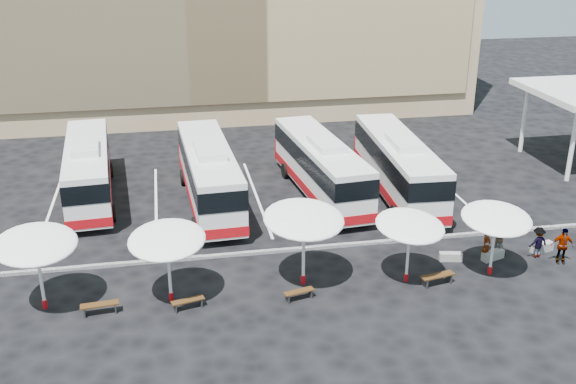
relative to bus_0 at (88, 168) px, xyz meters
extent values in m
plane|color=black|center=(9.82, -9.66, -1.88)|extent=(120.00, 120.00, 0.00)
cylinder|color=white|center=(29.82, -2.66, 0.52)|extent=(0.30, 0.30, 4.80)
cylinder|color=white|center=(29.82, 3.34, 0.52)|extent=(0.30, 0.30, 4.80)
cube|color=black|center=(9.82, -9.16, -1.80)|extent=(34.00, 0.25, 0.15)
cube|color=white|center=(-2.18, -1.66, -1.87)|extent=(0.15, 12.00, 0.01)
cube|color=white|center=(3.82, -1.66, -1.87)|extent=(0.15, 12.00, 0.01)
cube|color=white|center=(9.82, -1.66, -1.87)|extent=(0.15, 12.00, 0.01)
cube|color=white|center=(15.82, -1.66, -1.87)|extent=(0.15, 12.00, 0.01)
cube|color=white|center=(21.82, -1.66, -1.87)|extent=(0.15, 12.00, 0.01)
cube|color=white|center=(0.00, -0.01, -0.02)|extent=(3.20, 11.59, 2.86)
cube|color=black|center=(0.00, -0.01, 0.56)|extent=(3.26, 11.65, 1.05)
cube|color=#A30B12|center=(0.00, -0.01, -1.07)|extent=(3.26, 11.65, 0.52)
cube|color=#A30B12|center=(-0.41, 5.70, -0.73)|extent=(2.45, 0.37, 1.34)
cube|color=white|center=(0.07, -0.97, 1.61)|extent=(1.73, 2.96, 0.38)
cylinder|color=black|center=(-1.43, 3.23, -1.40)|extent=(0.40, 0.98, 0.95)
cylinder|color=black|center=(0.95, 3.40, -1.40)|extent=(0.40, 0.98, 0.95)
cylinder|color=black|center=(-0.92, -3.91, -1.40)|extent=(0.40, 0.98, 0.95)
cylinder|color=black|center=(1.46, -3.73, -1.40)|extent=(0.40, 0.98, 0.95)
cube|color=white|center=(6.98, -2.28, 0.06)|extent=(3.03, 12.04, 2.99)
cube|color=black|center=(6.98, -2.28, 0.66)|extent=(3.09, 12.11, 1.09)
cube|color=#A30B12|center=(6.98, -2.28, -1.03)|extent=(3.09, 12.11, 0.55)
cube|color=#A30B12|center=(6.71, 3.68, -0.68)|extent=(2.55, 0.32, 1.39)
cube|color=white|center=(7.03, -3.28, 1.76)|extent=(1.73, 3.06, 0.40)
cylinder|color=black|center=(5.58, 1.14, -1.38)|extent=(0.39, 1.01, 1.00)
cylinder|color=black|center=(8.07, 1.25, -1.38)|extent=(0.39, 1.01, 1.00)
cylinder|color=black|center=(5.92, -6.32, -1.38)|extent=(0.39, 1.01, 1.00)
cylinder|color=black|center=(8.41, -6.20, -1.38)|extent=(0.39, 1.01, 1.00)
cube|color=white|center=(13.68, -2.08, 0.02)|extent=(3.57, 11.83, 2.91)
cube|color=black|center=(13.68, -2.08, 0.60)|extent=(3.63, 11.89, 1.07)
cube|color=#A30B12|center=(13.68, -2.08, -1.05)|extent=(3.63, 11.89, 0.53)
cube|color=#A30B12|center=(13.10, 3.71, -0.71)|extent=(2.49, 0.44, 1.36)
cube|color=white|center=(13.78, -3.05, 1.67)|extent=(1.83, 3.05, 0.39)
cylinder|color=black|center=(12.14, 1.18, -1.39)|extent=(0.43, 1.00, 0.97)
cylinder|color=black|center=(14.55, 1.42, -1.39)|extent=(0.43, 1.00, 0.97)
cylinder|color=black|center=(12.86, -6.06, -1.39)|extent=(0.43, 1.00, 0.97)
cylinder|color=black|center=(15.27, -5.82, -1.39)|extent=(0.43, 1.00, 0.97)
cube|color=white|center=(18.26, -2.89, 0.06)|extent=(3.07, 12.03, 2.98)
cube|color=black|center=(18.26, -2.89, 0.66)|extent=(3.13, 12.09, 1.09)
cube|color=#A30B12|center=(18.26, -2.89, -1.03)|extent=(3.13, 12.09, 0.55)
cube|color=#A30B12|center=(18.56, 3.06, -0.68)|extent=(2.55, 0.32, 1.39)
cube|color=white|center=(18.21, -3.88, 1.75)|extent=(1.73, 3.05, 0.40)
cylinder|color=black|center=(17.19, 0.64, -1.38)|extent=(0.40, 1.01, 0.99)
cylinder|color=black|center=(19.67, 0.52, -1.38)|extent=(0.40, 1.01, 0.99)
cylinder|color=black|center=(16.83, -6.80, -1.38)|extent=(0.40, 1.01, 0.99)
cylinder|color=black|center=(19.31, -6.92, -1.38)|extent=(0.40, 1.01, 0.99)
cylinder|color=white|center=(-0.94, -12.51, -0.37)|extent=(0.18, 0.18, 3.02)
cylinder|color=#A30B12|center=(-0.94, -12.51, -1.68)|extent=(0.28, 0.28, 0.40)
ellipsoid|color=white|center=(-0.94, -12.51, 1.20)|extent=(4.41, 4.44, 1.04)
cylinder|color=white|center=(4.43, -12.87, -0.42)|extent=(0.16, 0.16, 2.92)
cylinder|color=#A30B12|center=(4.43, -12.87, -1.68)|extent=(0.25, 0.25, 0.39)
ellipsoid|color=white|center=(4.43, -12.87, 1.09)|extent=(3.89, 3.92, 1.00)
cylinder|color=white|center=(10.44, -12.49, -0.28)|extent=(0.18, 0.18, 3.20)
cylinder|color=#A30B12|center=(10.44, -12.49, -1.66)|extent=(0.28, 0.28, 0.43)
ellipsoid|color=white|center=(10.44, -12.49, 1.38)|extent=(4.35, 4.38, 1.10)
cylinder|color=white|center=(15.18, -13.14, -0.49)|extent=(0.17, 0.17, 2.77)
cylinder|color=#A30B12|center=(15.18, -13.14, -1.69)|extent=(0.26, 0.26, 0.37)
ellipsoid|color=white|center=(15.18, -13.14, 0.94)|extent=(4.07, 4.10, 0.95)
cylinder|color=white|center=(19.30, -13.22, -0.46)|extent=(0.14, 0.14, 2.83)
cylinder|color=#A30B12|center=(19.30, -13.22, -1.69)|extent=(0.22, 0.22, 0.38)
ellipsoid|color=white|center=(19.30, -13.22, 1.00)|extent=(3.42, 3.46, 0.97)
cube|color=#331D0B|center=(1.44, -13.43, -1.42)|extent=(1.62, 0.57, 0.06)
cube|color=black|center=(0.80, -13.49, -1.66)|extent=(0.10, 0.41, 0.42)
cube|color=black|center=(2.07, -13.38, -1.66)|extent=(0.10, 0.41, 0.42)
cube|color=#331D0B|center=(5.13, -13.71, -1.47)|extent=(1.47, 0.72, 0.06)
cube|color=black|center=(4.57, -13.85, -1.69)|extent=(0.14, 0.36, 0.38)
cube|color=black|center=(5.68, -13.57, -1.69)|extent=(0.14, 0.36, 0.38)
cube|color=#331D0B|center=(9.96, -13.83, -1.48)|extent=(1.43, 0.69, 0.06)
cube|color=black|center=(9.43, -13.97, -1.69)|extent=(0.14, 0.35, 0.37)
cube|color=black|center=(10.50, -13.70, -1.69)|extent=(0.14, 0.35, 0.37)
cube|color=#331D0B|center=(16.46, -13.73, -1.41)|extent=(1.69, 0.76, 0.07)
cube|color=black|center=(15.82, -13.86, -1.66)|extent=(0.15, 0.42, 0.44)
cube|color=black|center=(17.10, -13.60, -1.66)|extent=(0.15, 0.42, 0.44)
cube|color=gray|center=(18.02, -11.62, -1.67)|extent=(1.15, 0.57, 0.41)
cube|color=gray|center=(20.11, -11.89, -1.65)|extent=(1.26, 0.77, 0.45)
cube|color=gray|center=(22.95, -11.55, -1.65)|extent=(1.27, 0.70, 0.45)
imported|color=black|center=(19.71, -11.85, -1.11)|extent=(0.67, 0.60, 1.53)
imported|color=black|center=(20.63, -11.35, -0.93)|extent=(1.15, 1.16, 1.90)
imported|color=black|center=(23.18, -12.83, -0.96)|extent=(1.16, 0.70, 1.84)
imported|color=black|center=(22.36, -12.05, -1.08)|extent=(1.11, 0.73, 1.60)
camera|label=1|loc=(4.74, -39.06, 13.64)|focal=42.00mm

